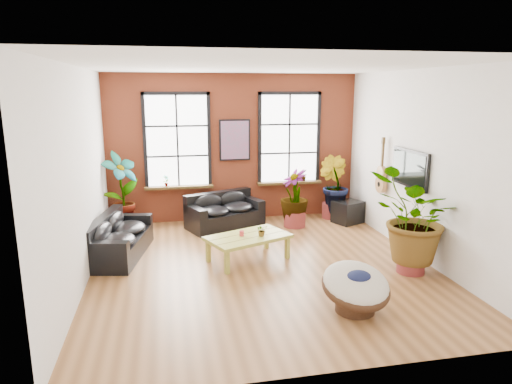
# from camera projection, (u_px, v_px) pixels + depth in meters

# --- Properties ---
(room) EXTENTS (6.04, 6.54, 3.54)m
(room) POSITION_uv_depth(u_px,v_px,m) (261.00, 170.00, 7.99)
(room) COLOR brown
(room) RESTS_ON ground
(sofa_back) EXTENTS (1.90, 1.43, 0.79)m
(sofa_back) POSITION_uv_depth(u_px,v_px,m) (224.00, 212.00, 10.57)
(sofa_back) COLOR black
(sofa_back) RESTS_ON ground
(sofa_left) EXTENTS (1.19, 2.08, 0.77)m
(sofa_left) POSITION_uv_depth(u_px,v_px,m) (117.00, 238.00, 8.70)
(sofa_left) COLOR black
(sofa_left) RESTS_ON ground
(coffee_table) EXTENTS (1.70, 1.36, 0.58)m
(coffee_table) POSITION_uv_depth(u_px,v_px,m) (248.00, 238.00, 8.46)
(coffee_table) COLOR #9B9E38
(coffee_table) RESTS_ON ground
(papasan_chair) EXTENTS (1.07, 1.09, 0.74)m
(papasan_chair) POSITION_uv_depth(u_px,v_px,m) (356.00, 287.00, 6.50)
(papasan_chair) COLOR #3B2415
(papasan_chair) RESTS_ON ground
(poster) EXTENTS (0.74, 0.06, 0.98)m
(poster) POSITION_uv_depth(u_px,v_px,m) (235.00, 140.00, 10.85)
(poster) COLOR black
(poster) RESTS_ON room
(tv_wall_unit) EXTENTS (0.13, 1.86, 1.20)m
(tv_wall_unit) POSITION_uv_depth(u_px,v_px,m) (401.00, 171.00, 9.03)
(tv_wall_unit) COLOR black
(tv_wall_unit) RESTS_ON room
(media_box) EXTENTS (0.80, 0.74, 0.53)m
(media_box) POSITION_uv_depth(u_px,v_px,m) (348.00, 212.00, 10.90)
(media_box) COLOR black
(media_box) RESTS_ON ground
(pot_back_left) EXTENTS (0.62, 0.62, 0.38)m
(pot_back_left) POSITION_uv_depth(u_px,v_px,m) (123.00, 223.00, 10.29)
(pot_back_left) COLOR maroon
(pot_back_left) RESTS_ON ground
(pot_back_right) EXTENTS (0.53, 0.53, 0.38)m
(pot_back_right) POSITION_uv_depth(u_px,v_px,m) (333.00, 210.00, 11.33)
(pot_back_right) COLOR maroon
(pot_back_right) RESTS_ON ground
(pot_right_wall) EXTENTS (0.56, 0.56, 0.35)m
(pot_right_wall) POSITION_uv_depth(u_px,v_px,m) (411.00, 263.00, 7.95)
(pot_right_wall) COLOR maroon
(pot_right_wall) RESTS_ON ground
(pot_mid) EXTENTS (0.54, 0.54, 0.37)m
(pot_mid) POSITION_uv_depth(u_px,v_px,m) (295.00, 219.00, 10.61)
(pot_mid) COLOR maroon
(pot_mid) RESTS_ON ground
(floor_plant_back_left) EXTENTS (1.04, 1.03, 1.66)m
(floor_plant_back_left) POSITION_uv_depth(u_px,v_px,m) (122.00, 189.00, 10.10)
(floor_plant_back_left) COLOR #1D6D24
(floor_plant_back_left) RESTS_ON ground
(floor_plant_back_right) EXTENTS (0.90, 0.97, 1.40)m
(floor_plant_back_right) POSITION_uv_depth(u_px,v_px,m) (333.00, 185.00, 11.16)
(floor_plant_back_right) COLOR #1D6D24
(floor_plant_back_right) RESTS_ON ground
(floor_plant_right_wall) EXTENTS (1.89, 1.80, 1.63)m
(floor_plant_right_wall) POSITION_uv_depth(u_px,v_px,m) (415.00, 218.00, 7.78)
(floor_plant_right_wall) COLOR #1D6D24
(floor_plant_right_wall) RESTS_ON ground
(floor_plant_mid) EXTENTS (0.82, 0.82, 1.21)m
(floor_plant_mid) POSITION_uv_depth(u_px,v_px,m) (294.00, 195.00, 10.52)
(floor_plant_mid) COLOR #1D6D24
(floor_plant_mid) RESTS_ON ground
(table_plant) EXTENTS (0.24, 0.22, 0.23)m
(table_plant) POSITION_uv_depth(u_px,v_px,m) (262.00, 230.00, 8.41)
(table_plant) COLOR #1D6D24
(table_plant) RESTS_ON coffee_table
(sill_plant_left) EXTENTS (0.17, 0.17, 0.27)m
(sill_plant_left) POSITION_uv_depth(u_px,v_px,m) (166.00, 181.00, 10.69)
(sill_plant_left) COLOR #1D6D24
(sill_plant_left) RESTS_ON room
(sill_plant_right) EXTENTS (0.19, 0.19, 0.27)m
(sill_plant_right) POSITION_uv_depth(u_px,v_px,m) (303.00, 176.00, 11.33)
(sill_plant_right) COLOR #1D6D24
(sill_plant_right) RESTS_ON room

